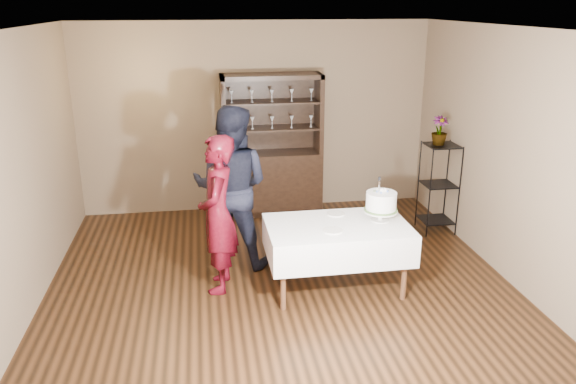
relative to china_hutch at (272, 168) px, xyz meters
name	(u,v)px	position (x,y,z in m)	size (l,w,h in m)	color
floor	(281,284)	(-0.20, -2.25, -0.66)	(5.00, 5.00, 0.00)	black
ceiling	(280,28)	(-0.20, -2.25, 2.04)	(5.00, 5.00, 0.00)	silver
back_wall	(256,118)	(-0.20, 0.25, 0.69)	(5.00, 0.02, 2.70)	brown
wall_left	(21,177)	(-2.70, -2.25, 0.69)	(0.02, 5.00, 2.70)	brown
wall_right	(508,156)	(2.30, -2.25, 0.69)	(0.02, 5.00, 2.70)	brown
china_hutch	(272,168)	(0.00, 0.00, 0.00)	(1.40, 0.48, 2.00)	black
plant_etagere	(439,184)	(2.08, -1.05, -0.01)	(0.42, 0.42, 1.20)	black
cake_table	(337,240)	(0.38, -2.43, -0.10)	(1.49, 0.92, 0.74)	silver
woman	(218,215)	(-0.85, -2.21, 0.18)	(0.61, 0.40, 1.68)	#3B0511
man	(231,187)	(-0.67, -1.62, 0.27)	(0.91, 0.71, 1.88)	black
cake	(381,203)	(0.85, -2.38, 0.27)	(0.37, 0.37, 0.49)	silver
plate_near	(333,230)	(0.29, -2.59, 0.08)	(0.20, 0.20, 0.01)	silver
plate_far	(336,214)	(0.43, -2.13, 0.08)	(0.20, 0.20, 0.01)	silver
potted_plant	(440,131)	(2.03, -1.04, 0.71)	(0.21, 0.21, 0.37)	#4A6D34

